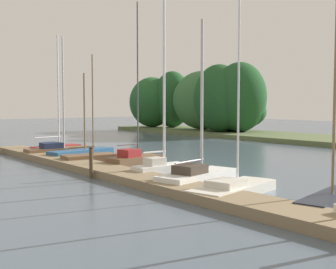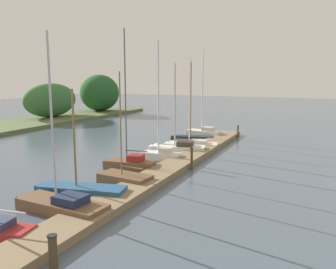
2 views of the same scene
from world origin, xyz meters
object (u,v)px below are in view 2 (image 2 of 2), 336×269
object	(u,v)px
sailboat_4	(129,163)
sailboat_7	(191,144)
sailboat_8	(191,137)
mooring_piling_2	(238,132)
mooring_piling_0	(53,252)
sailboat_6	(177,147)
mooring_piling_1	(192,159)
sailboat_1	(60,204)
sailboat_2	(79,190)
sailboat_9	(203,132)
sailboat_5	(160,152)
sailboat_3	(123,178)

from	to	relation	value
sailboat_4	sailboat_7	size ratio (longest dim) A/B	1.16
sailboat_8	mooring_piling_2	distance (m)	4.53
mooring_piling_0	mooring_piling_2	world-z (taller)	mooring_piling_2
sailboat_6	mooring_piling_1	bearing A→B (deg)	110.91
sailboat_1	sailboat_7	world-z (taller)	sailboat_1
mooring_piling_0	mooring_piling_1	xyz separation A→B (m)	(12.27, 0.23, 0.16)
sailboat_2	sailboat_9	bearing A→B (deg)	-101.80
sailboat_2	sailboat_8	xyz separation A→B (m)	(16.34, 0.43, 0.01)
mooring_piling_0	mooring_piling_2	distance (m)	24.50
sailboat_7	mooring_piling_0	size ratio (longest dim) A/B	6.86
sailboat_7	mooring_piling_1	xyz separation A→B (m)	(-6.33, -2.41, 0.42)
sailboat_7	mooring_piling_2	world-z (taller)	sailboat_7
sailboat_4	mooring_piling_2	world-z (taller)	sailboat_4
sailboat_8	mooring_piling_0	distance (m)	22.07
mooring_piling_0	mooring_piling_1	world-z (taller)	mooring_piling_1
sailboat_1	mooring_piling_2	bearing A→B (deg)	-93.76
sailboat_6	mooring_piling_0	xyz separation A→B (m)	(-16.34, -2.94, 0.14)
sailboat_4	sailboat_6	world-z (taller)	sailboat_4
sailboat_7	sailboat_8	distance (m)	3.34
sailboat_1	mooring_piling_0	xyz separation A→B (m)	(-3.46, -2.83, 0.16)
sailboat_8	mooring_piling_0	xyz separation A→B (m)	(-21.73, -3.82, 0.22)
sailboat_1	mooring_piling_1	xyz separation A→B (m)	(8.81, -2.60, 0.32)
sailboat_5	mooring_piling_1	distance (m)	3.18
sailboat_6	sailboat_9	size ratio (longest dim) A/B	0.82
sailboat_3	mooring_piling_2	distance (m)	16.64
sailboat_9	sailboat_4	bearing A→B (deg)	98.27
sailboat_4	mooring_piling_0	distance (m)	11.23
sailboat_2	sailboat_4	size ratio (longest dim) A/B	0.61
sailboat_3	sailboat_7	bearing A→B (deg)	-84.05
sailboat_2	sailboat_5	distance (m)	8.31
mooring_piling_0	mooring_piling_1	size ratio (longest dim) A/B	0.77
sailboat_1	sailboat_6	bearing A→B (deg)	-86.30
sailboat_8	mooring_piling_1	bearing A→B (deg)	97.71
sailboat_2	sailboat_7	size ratio (longest dim) A/B	0.70
mooring_piling_2	sailboat_6	bearing A→B (deg)	161.75
sailboat_9	mooring_piling_0	world-z (taller)	sailboat_9
mooring_piling_0	sailboat_3	bearing A→B (deg)	17.67
sailboat_9	mooring_piling_2	size ratio (longest dim) A/B	6.89
sailboat_4	mooring_piling_0	world-z (taller)	sailboat_4
sailboat_6	sailboat_9	xyz separation A→B (m)	(7.63, 0.52, 0.06)
sailboat_6	mooring_piling_1	xyz separation A→B (m)	(-4.07, -2.70, 0.29)
sailboat_2	mooring_piling_1	size ratio (longest dim) A/B	3.73
sailboat_4	sailboat_1	bearing A→B (deg)	88.94
sailboat_3	sailboat_9	size ratio (longest dim) A/B	0.73
sailboat_9	mooring_piling_0	distance (m)	24.21
mooring_piling_2	mooring_piling_0	bearing A→B (deg)	-179.42
sailboat_8	sailboat_9	world-z (taller)	sailboat_9
sailboat_2	sailboat_5	bearing A→B (deg)	-104.19
sailboat_3	mooring_piling_2	world-z (taller)	sailboat_3
sailboat_4	sailboat_6	xyz separation A→B (m)	(5.74, -0.79, -0.02)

